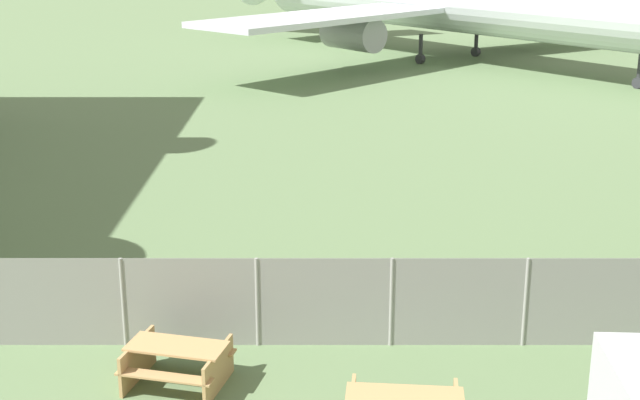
# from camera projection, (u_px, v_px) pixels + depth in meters

# --- Properties ---
(perimeter_fence) EXTENTS (56.07, 0.07, 1.78)m
(perimeter_fence) POSITION_uv_depth(u_px,v_px,m) (392.00, 302.00, 16.88)
(perimeter_fence) COLOR gray
(perimeter_fence) RESTS_ON ground
(picnic_bench_near_cabin) EXTENTS (2.00, 1.77, 0.76)m
(picnic_bench_near_cabin) POSITION_uv_depth(u_px,v_px,m) (178.00, 360.00, 15.53)
(picnic_bench_near_cabin) COLOR tan
(picnic_bench_near_cabin) RESTS_ON ground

